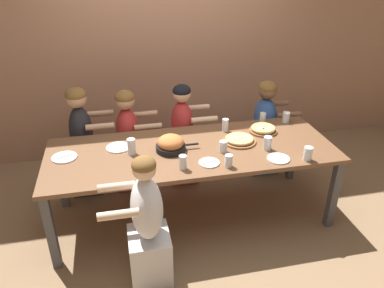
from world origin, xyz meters
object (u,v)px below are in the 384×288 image
Objects in this scene: drinking_glass_a at (131,147)px; drinking_glass_g at (286,117)px; drinking_glass_c at (267,144)px; empty_plate_d at (209,163)px; diner_far_right at (264,130)px; drinking_glass_e at (183,163)px; drinking_glass_d at (225,126)px; diner_far_left at (84,145)px; empty_plate_c at (278,159)px; pizza_board_second at (239,140)px; diner_far_center at (183,137)px; empty_plate_a at (118,147)px; skillet_bowl at (171,144)px; drinking_glass_b at (229,161)px; pizza_board_main at (263,129)px; diner_near_midleft at (148,228)px; drinking_glass_i at (263,118)px; empty_plate_b at (64,157)px; drinking_glass_f at (308,154)px; drinking_glass_h at (223,147)px; diner_far_midleft at (129,143)px.

drinking_glass_a is 1.31× the size of drinking_glass_g.
empty_plate_d is at bearing -167.02° from drinking_glass_c.
drinking_glass_e is at bearing -48.23° from diner_far_right.
drinking_glass_g is (0.69, 0.07, 0.00)m from drinking_glass_d.
drinking_glass_c is 0.11× the size of diner_far_left.
diner_far_left is (-1.43, 0.41, -0.26)m from drinking_glass_d.
empty_plate_c is 1.57× the size of drinking_glass_e.
pizza_board_second is 0.28× the size of diner_far_center.
drinking_glass_e is (-0.85, 0.02, 0.05)m from empty_plate_c.
empty_plate_a is 1.79m from diner_far_right.
empty_plate_c is at bearing -5.60° from empty_plate_d.
skillet_bowl is 0.57m from drinking_glass_b.
drinking_glass_d is (0.60, 0.29, -0.01)m from skillet_bowl.
skillet_bowl is at bearing -18.99° from diner_far_center.
drinking_glass_b is (-0.54, -0.57, 0.02)m from pizza_board_main.
drinking_glass_c is at bearing -64.47° from diner_near_midleft.
empty_plate_c is at bearing -73.05° from diner_near_midleft.
drinking_glass_i is 0.10× the size of diner_far_center.
empty_plate_d is 0.77m from diner_near_midleft.
diner_far_left is at bearing 164.04° from drinking_glass_d.
drinking_glass_c is at bearing 97.92° from empty_plate_c.
diner_near_midleft is (-1.35, -1.12, -0.30)m from drinking_glass_i.
drinking_glass_e reaches higher than empty_plate_b.
drinking_glass_b is at bearing -6.34° from drinking_glass_e.
drinking_glass_f is at bearing -20.28° from skillet_bowl.
pizza_board_second reaches higher than empty_plate_b.
empty_plate_c is at bearing -82.08° from drinking_glass_c.
drinking_glass_e is at bearing -42.53° from diner_near_midleft.
empty_plate_b is 2.13m from drinking_glass_f.
empty_plate_a is 0.93m from diner_far_center.
diner_far_center reaches higher than empty_plate_d.
empty_plate_b is 1.56m from drinking_glass_d.
empty_plate_c is 0.50m from drinking_glass_h.
skillet_bowl is 1.79× the size of empty_plate_b.
drinking_glass_d is 0.12× the size of diner_far_midleft.
empty_plate_d is 1.21m from drinking_glass_g.
diner_far_right is (1.56, 0.00, -0.00)m from diner_far_midleft.
drinking_glass_h is 0.09× the size of diner_far_center.
drinking_glass_a is 1.55m from drinking_glass_f.
drinking_glass_e is (0.52, -0.49, 0.05)m from empty_plate_a.
diner_far_midleft reaches higher than drinking_glass_i.
diner_far_midleft is (-0.59, 0.00, -0.00)m from diner_far_center.
drinking_glass_i reaches higher than empty_plate_d.
pizza_board_main is at bearing 35.46° from empty_plate_d.
drinking_glass_d is (-0.06, 0.26, 0.03)m from pizza_board_second.
drinking_glass_h is 0.10× the size of diner_far_right.
skillet_bowl is at bearing -3.83° from empty_plate_b.
empty_plate_b is 0.68m from diner_far_left.
skillet_bowl reaches higher than drinking_glass_g.
pizza_board_main is 1.90× the size of drinking_glass_a.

